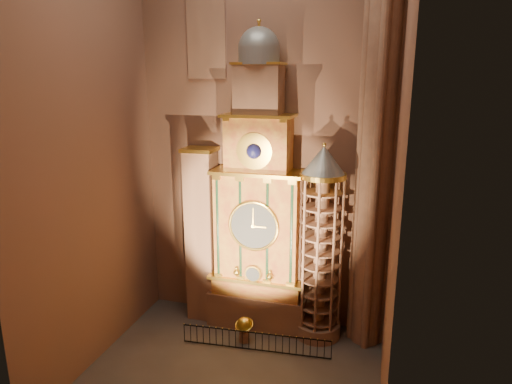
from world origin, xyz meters
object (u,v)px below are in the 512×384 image
(stair_turret, at_px, (320,246))
(celestial_globe, at_px, (244,327))
(portrait_tower, at_px, (202,234))
(iron_railing, at_px, (255,342))
(astronomical_clock, at_px, (259,214))

(stair_turret, xyz_separation_m, celestial_globe, (-3.72, -1.80, -4.41))
(portrait_tower, distance_m, stair_turret, 6.91)
(stair_turret, relative_size, iron_railing, 1.38)
(astronomical_clock, relative_size, iron_railing, 2.13)
(astronomical_clock, height_order, stair_turret, astronomical_clock)
(astronomical_clock, xyz_separation_m, celestial_globe, (-0.22, -2.06, -5.82))
(celestial_globe, distance_m, iron_railing, 1.13)
(portrait_tower, bearing_deg, stair_turret, -2.33)
(astronomical_clock, height_order, iron_railing, astronomical_clock)
(portrait_tower, xyz_separation_m, celestial_globe, (3.18, -2.08, -4.29))
(iron_railing, bearing_deg, astronomical_clock, 102.60)
(astronomical_clock, height_order, celestial_globe, astronomical_clock)
(astronomical_clock, relative_size, stair_turret, 1.55)
(portrait_tower, bearing_deg, iron_railing, -34.69)
(celestial_globe, bearing_deg, portrait_tower, 146.82)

